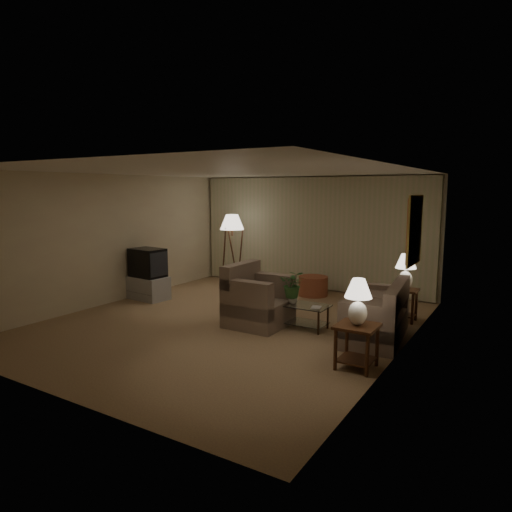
{
  "coord_description": "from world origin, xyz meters",
  "views": [
    {
      "loc": [
        4.54,
        -6.57,
        2.38
      ],
      "look_at": [
        0.18,
        0.6,
        1.16
      ],
      "focal_mm": 32.0,
      "sensor_mm": 36.0,
      "label": 1
    }
  ],
  "objects": [
    {
      "name": "table_lamp_far",
      "position": [
        2.65,
        1.74,
        0.98
      ],
      "size": [
        0.37,
        0.37,
        0.64
      ],
      "color": "white",
      "rests_on": "side_table_far"
    },
    {
      "name": "sofa",
      "position": [
        2.5,
        0.49,
        0.37
      ],
      "size": [
        1.84,
        1.19,
        0.73
      ],
      "rotation": [
        0.0,
        0.0,
        -1.46
      ],
      "color": "#806C5B",
      "rests_on": "ground"
    },
    {
      "name": "tv_cabinet",
      "position": [
        -2.55,
        0.56,
        0.25
      ],
      "size": [
        0.96,
        0.7,
        0.5
      ],
      "primitive_type": "cube",
      "rotation": [
        0.0,
        0.0,
        -0.09
      ],
      "color": "#A6A6A8",
      "rests_on": "ground"
    },
    {
      "name": "floor_lamp",
      "position": [
        -1.66,
        2.52,
        0.94
      ],
      "size": [
        0.58,
        0.58,
        1.79
      ],
      "color": "#341E0E",
      "rests_on": "ground"
    },
    {
      "name": "armchair",
      "position": [
        0.52,
        0.14,
        0.43
      ],
      "size": [
        1.03,
        0.98,
        0.86
      ],
      "rotation": [
        0.0,
        0.0,
        1.57
      ],
      "color": "#806C5B",
      "rests_on": "ground"
    },
    {
      "name": "vase",
      "position": [
        1.07,
        0.39,
        0.5
      ],
      "size": [
        0.18,
        0.18,
        0.17
      ],
      "primitive_type": "imported",
      "rotation": [
        0.0,
        0.0,
        -0.13
      ],
      "color": "white",
      "rests_on": "coffee_table"
    },
    {
      "name": "book",
      "position": [
        1.47,
        0.29,
        0.42
      ],
      "size": [
        0.21,
        0.25,
        0.02
      ],
      "primitive_type": "imported",
      "rotation": [
        0.0,
        0.0,
        0.26
      ],
      "color": "olive",
      "rests_on": "coffee_table"
    },
    {
      "name": "side_table_far",
      "position": [
        2.65,
        1.74,
        0.39
      ],
      "size": [
        0.47,
        0.39,
        0.6
      ],
      "color": "#341E0E",
      "rests_on": "ground"
    },
    {
      "name": "ground",
      "position": [
        0.0,
        0.0,
        0.0
      ],
      "size": [
        7.0,
        7.0,
        0.0
      ],
      "primitive_type": "plane",
      "color": "tan",
      "rests_on": "ground"
    },
    {
      "name": "flowers",
      "position": [
        1.07,
        0.39,
        0.82
      ],
      "size": [
        0.54,
        0.51,
        0.49
      ],
      "primitive_type": "imported",
      "rotation": [
        0.0,
        0.0,
        0.36
      ],
      "color": "#376D30",
      "rests_on": "vase"
    },
    {
      "name": "table_lamp_near",
      "position": [
        2.65,
        -0.86,
        0.97
      ],
      "size": [
        0.36,
        0.36,
        0.63
      ],
      "color": "white",
      "rests_on": "side_table_near"
    },
    {
      "name": "room_shell",
      "position": [
        0.02,
        1.51,
        1.75
      ],
      "size": [
        6.04,
        7.02,
        2.72
      ],
      "color": "beige",
      "rests_on": "ground"
    },
    {
      "name": "crt_tv",
      "position": [
        -2.55,
        0.56,
        0.81
      ],
      "size": [
        0.82,
        0.65,
        0.62
      ],
      "primitive_type": "cube",
      "rotation": [
        0.0,
        0.0,
        -0.09
      ],
      "color": "black",
      "rests_on": "tv_cabinet"
    },
    {
      "name": "ottoman",
      "position": [
        0.39,
        2.75,
        0.22
      ],
      "size": [
        0.81,
        0.81,
        0.44
      ],
      "primitive_type": "cylinder",
      "rotation": [
        0.0,
        0.0,
        -0.28
      ],
      "color": "#965033",
      "rests_on": "ground"
    },
    {
      "name": "side_table_near",
      "position": [
        2.65,
        -0.86,
        0.41
      ],
      "size": [
        0.53,
        0.53,
        0.6
      ],
      "color": "#341E0E",
      "rests_on": "ground"
    },
    {
      "name": "coffee_table",
      "position": [
        1.22,
        0.39,
        0.27
      ],
      "size": [
        0.99,
        0.54,
        0.41
      ],
      "color": "silver",
      "rests_on": "ground"
    }
  ]
}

